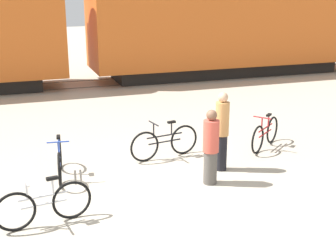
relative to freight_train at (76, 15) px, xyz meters
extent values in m
plane|color=#B2A893|center=(0.00, -11.41, -2.84)|extent=(80.00, 80.00, 0.00)
cube|color=black|center=(6.75, 0.00, -2.56)|extent=(10.38, 2.15, 0.55)
cube|color=#CC5B1E|center=(6.75, 0.00, -0.55)|extent=(12.35, 2.87, 3.46)
cube|color=#4C4238|center=(0.00, -0.72, -2.83)|extent=(64.85, 0.07, 0.01)
cube|color=#4C4238|center=(0.00, 0.72, -2.83)|extent=(64.85, 0.07, 0.01)
torus|color=black|center=(0.08, -9.47, -2.47)|extent=(0.73, 0.18, 0.74)
torus|color=black|center=(1.13, -9.28, -2.47)|extent=(0.73, 0.18, 0.74)
cylinder|color=black|center=(0.60, -9.37, -2.28)|extent=(0.93, 0.20, 0.04)
cylinder|color=black|center=(0.60, -9.37, -2.43)|extent=(0.85, 0.19, 0.04)
cylinder|color=black|center=(0.79, -9.34, -2.12)|extent=(0.04, 0.04, 0.31)
cube|color=black|center=(0.79, -9.34, -1.97)|extent=(0.21, 0.11, 0.05)
cylinder|color=black|center=(0.31, -9.42, -2.11)|extent=(0.04, 0.04, 0.34)
cylinder|color=black|center=(0.31, -9.42, -1.93)|extent=(0.11, 0.46, 0.03)
torus|color=black|center=(-2.88, -11.88, -2.48)|extent=(0.71, 0.16, 0.71)
torus|color=black|center=(-1.92, -11.74, -2.48)|extent=(0.71, 0.16, 0.71)
cylinder|color=silver|center=(-2.40, -11.81, -2.30)|extent=(0.85, 0.17, 0.04)
cylinder|color=silver|center=(-2.40, -11.81, -2.45)|extent=(0.78, 0.15, 0.04)
cylinder|color=silver|center=(-2.23, -11.78, -2.15)|extent=(0.04, 0.04, 0.30)
cube|color=black|center=(-2.23, -11.78, -2.00)|extent=(0.21, 0.11, 0.05)
cylinder|color=silver|center=(-2.67, -11.85, -2.14)|extent=(0.04, 0.04, 0.33)
cylinder|color=silver|center=(-2.67, -11.85, -1.97)|extent=(0.10, 0.46, 0.03)
torus|color=black|center=(2.86, -9.83, -2.48)|extent=(0.59, 0.48, 0.71)
torus|color=black|center=(3.62, -9.23, -2.48)|extent=(0.59, 0.48, 0.71)
cylinder|color=#A31E23|center=(3.24, -9.53, -2.30)|extent=(0.70, 0.56, 0.04)
cylinder|color=#A31E23|center=(3.24, -9.53, -2.45)|extent=(0.64, 0.51, 0.04)
cylinder|color=#A31E23|center=(3.37, -9.43, -2.15)|extent=(0.04, 0.04, 0.30)
cube|color=black|center=(3.37, -9.43, -2.00)|extent=(0.21, 0.19, 0.05)
cylinder|color=#A31E23|center=(3.03, -9.69, -2.14)|extent=(0.04, 0.04, 0.33)
cylinder|color=#A31E23|center=(3.03, -9.69, -1.97)|extent=(0.31, 0.38, 0.03)
torus|color=black|center=(-1.97, -10.26, -2.47)|extent=(0.14, 0.73, 0.73)
torus|color=black|center=(-1.84, -9.26, -2.47)|extent=(0.14, 0.73, 0.73)
cylinder|color=#3351B7|center=(-1.91, -9.76, -2.29)|extent=(0.14, 0.88, 0.04)
cylinder|color=#3351B7|center=(-1.91, -9.76, -2.44)|extent=(0.13, 0.80, 0.04)
cylinder|color=#3351B7|center=(-1.88, -9.59, -2.13)|extent=(0.04, 0.04, 0.31)
cube|color=black|center=(-1.88, -9.59, -1.98)|extent=(0.10, 0.21, 0.05)
cylinder|color=#3351B7|center=(-1.94, -10.04, -2.12)|extent=(0.04, 0.04, 0.34)
cylinder|color=#3351B7|center=(-1.94, -10.04, -1.95)|extent=(0.46, 0.09, 0.03)
cylinder|color=#514C47|center=(1.01, -11.12, -2.48)|extent=(0.28, 0.28, 0.70)
cylinder|color=#CC4C3D|center=(1.01, -11.12, -1.80)|extent=(0.33, 0.33, 0.67)
sphere|color=brown|center=(1.01, -11.12, -1.35)|extent=(0.22, 0.22, 0.22)
cylinder|color=black|center=(1.55, -10.50, -2.43)|extent=(0.25, 0.25, 0.81)
cylinder|color=tan|center=(1.55, -10.50, -1.65)|extent=(0.30, 0.30, 0.75)
sphere|color=tan|center=(1.55, -10.50, -1.16)|extent=(0.22, 0.22, 0.22)
camera|label=1|loc=(-2.76, -19.39, 1.15)|focal=50.00mm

